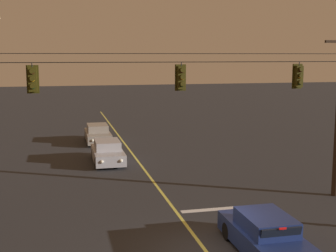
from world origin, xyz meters
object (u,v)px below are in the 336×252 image
at_px(car_oncoming_trailing, 98,134).
at_px(car_waiting_near_lane, 264,235).
at_px(traffic_light_centre, 299,76).
at_px(traffic_light_leftmost, 33,79).
at_px(car_oncoming_lead, 108,152).
at_px(traffic_light_left_inner, 181,78).

bearing_deg(car_oncoming_trailing, car_waiting_near_lane, -79.97).
bearing_deg(traffic_light_centre, car_waiting_near_lane, -127.09).
height_order(traffic_light_leftmost, traffic_light_centre, same).
bearing_deg(car_oncoming_trailing, traffic_light_leftmost, -103.01).
bearing_deg(car_oncoming_lead, traffic_light_centre, -50.64).
bearing_deg(traffic_light_leftmost, car_waiting_near_lane, -34.54).
distance_m(traffic_light_centre, car_waiting_near_lane, 8.28).
relative_size(traffic_light_left_inner, car_waiting_near_lane, 0.28).
xyz_separation_m(traffic_light_centre, car_oncoming_trailing, (-7.76, 16.34, -5.07)).
distance_m(car_waiting_near_lane, car_oncoming_trailing, 21.90).
bearing_deg(traffic_light_leftmost, traffic_light_left_inner, 0.00).
xyz_separation_m(car_waiting_near_lane, car_oncoming_lead, (-3.77, 14.64, -0.00)).
bearing_deg(car_waiting_near_lane, car_oncoming_lead, 104.46).
xyz_separation_m(traffic_light_centre, car_oncoming_lead, (-7.72, 9.42, -5.07)).
bearing_deg(car_oncoming_lead, traffic_light_left_inner, -76.60).
relative_size(traffic_light_centre, car_oncoming_trailing, 0.28).
bearing_deg(traffic_light_centre, traffic_light_leftmost, 180.00).
bearing_deg(car_oncoming_lead, car_oncoming_trailing, 90.33).
bearing_deg(car_waiting_near_lane, car_oncoming_trailing, 100.03).
relative_size(traffic_light_left_inner, traffic_light_centre, 1.00).
bearing_deg(traffic_light_leftmost, car_oncoming_lead, 67.94).
xyz_separation_m(traffic_light_leftmost, traffic_light_left_inner, (6.06, 0.00, 0.00)).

